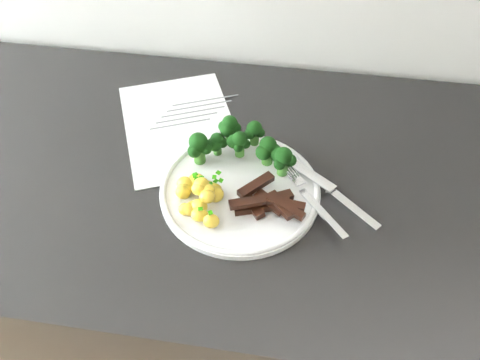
{
  "coord_description": "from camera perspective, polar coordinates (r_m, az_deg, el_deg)",
  "views": [
    {
      "loc": [
        0.09,
        1.14,
        1.5
      ],
      "look_at": [
        0.02,
        1.63,
        0.94
      ],
      "focal_mm": 35.77,
      "sensor_mm": 36.0,
      "label": 1
    }
  ],
  "objects": [
    {
      "name": "potatoes",
      "position": [
        0.74,
        -4.83,
        -1.82
      ],
      "size": [
        0.08,
        0.1,
        0.04
      ],
      "color": "yellow",
      "rests_on": "plate"
    },
    {
      "name": "fork",
      "position": [
        0.74,
        8.8,
        -2.55
      ],
      "size": [
        0.11,
        0.15,
        0.02
      ],
      "color": "silver",
      "rests_on": "plate"
    },
    {
      "name": "plate",
      "position": [
        0.76,
        0.0,
        -1.14
      ],
      "size": [
        0.26,
        0.26,
        0.01
      ],
      "color": "white",
      "rests_on": "counter"
    },
    {
      "name": "broccoli",
      "position": [
        0.78,
        0.17,
        4.45
      ],
      "size": [
        0.18,
        0.1,
        0.06
      ],
      "color": "#336822",
      "rests_on": "plate"
    },
    {
      "name": "beef_strips",
      "position": [
        0.73,
        3.14,
        -2.6
      ],
      "size": [
        0.12,
        0.09,
        0.03
      ],
      "color": "black",
      "rests_on": "plate"
    },
    {
      "name": "knife",
      "position": [
        0.76,
        11.7,
        -2.12
      ],
      "size": [
        0.17,
        0.14,
        0.02
      ],
      "color": "silver",
      "rests_on": "plate"
    },
    {
      "name": "recipe_paper",
      "position": [
        0.88,
        -7.2,
        6.53
      ],
      "size": [
        0.29,
        0.33,
        0.0
      ],
      "color": "silver",
      "rests_on": "counter"
    },
    {
      "name": "counter",
      "position": [
        1.18,
        -2.84,
        -14.24
      ],
      "size": [
        2.44,
        0.61,
        0.91
      ],
      "color": "black",
      "rests_on": "ground"
    }
  ]
}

